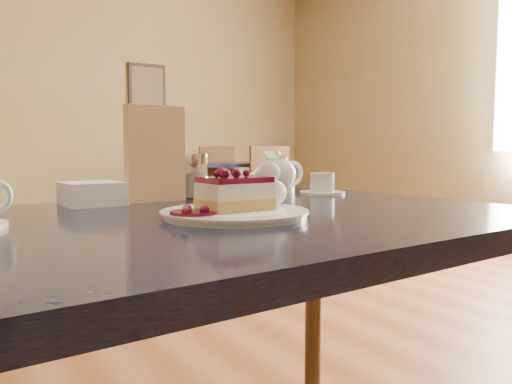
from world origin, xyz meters
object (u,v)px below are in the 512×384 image
tea_set (286,177)px  main_table (221,256)px  cheesecake_slice (235,194)px  bg_table_far_right (241,224)px  dessert_plate (235,214)px

tea_set → main_table: bearing=-140.0°
cheesecake_slice → bg_table_far_right: 4.45m
dessert_plate → tea_set: size_ratio=1.06×
main_table → dessert_plate: (0.00, -0.05, 0.08)m
tea_set → bg_table_far_right: tea_set is taller
bg_table_far_right → cheesecake_slice: bearing=-109.3°
cheesecake_slice → bg_table_far_right: size_ratio=0.07×
bg_table_far_right → main_table: bearing=-109.7°
tea_set → bg_table_far_right: (1.87, 3.41, -0.72)m
dessert_plate → tea_set: (0.37, 0.36, 0.04)m
dessert_plate → bg_table_far_right: (2.24, 3.77, -0.68)m
cheesecake_slice → main_table: bearing=90.0°
dessert_plate → cheesecake_slice: (0.00, 0.00, 0.04)m
dessert_plate → bg_table_far_right: size_ratio=0.14×
cheesecake_slice → tea_set: size_ratio=0.52×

